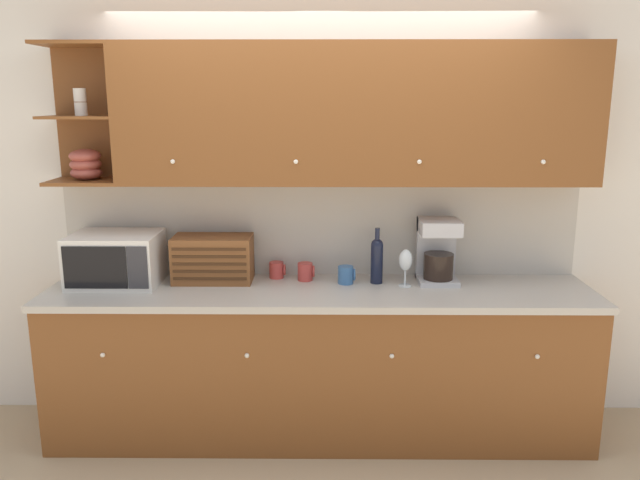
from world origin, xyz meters
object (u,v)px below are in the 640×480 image
object	(u,v)px
mug_blue_second	(346,275)
wine_glass	(406,261)
bread_box	(213,259)
coffee_maker	(438,251)
microwave	(116,259)
wine_bottle	(377,259)
mug	(277,270)
mug_patterned_third	(306,272)

from	to	relation	value
mug_blue_second	wine_glass	distance (m)	0.36
bread_box	coffee_maker	bearing A→B (deg)	0.11
mug_blue_second	wine_glass	bearing A→B (deg)	-7.99
microwave	coffee_maker	distance (m)	1.93
mug_blue_second	wine_bottle	bearing A→B (deg)	4.69
wine_bottle	wine_glass	bearing A→B (deg)	-21.21
wine_glass	wine_bottle	bearing A→B (deg)	158.79
microwave	mug	world-z (taller)	microwave
microwave	coffee_maker	bearing A→B (deg)	2.09
mug_blue_second	wine_bottle	size ratio (longest dim) A/B	0.31
coffee_maker	mug_blue_second	bearing A→B (deg)	-175.09
bread_box	mug	bearing A→B (deg)	10.78
mug	wine_glass	distance (m)	0.80
mug	coffee_maker	world-z (taller)	coffee_maker
wine_glass	mug_patterned_third	bearing A→B (deg)	169.01
mug	wine_bottle	bearing A→B (deg)	-9.53
mug_patterned_third	wine_glass	world-z (taller)	wine_glass
bread_box	wine_bottle	xyz separation A→B (m)	(0.99, -0.03, 0.01)
mug_patterned_third	mug_blue_second	bearing A→B (deg)	-15.14
wine_glass	mug	bearing A→B (deg)	167.88
mug_patterned_third	wine_bottle	distance (m)	0.44
mug_blue_second	wine_glass	size ratio (longest dim) A/B	0.48
wine_bottle	coffee_maker	distance (m)	0.37
mug_patterned_third	coffee_maker	distance (m)	0.81
mug	coffee_maker	xyz separation A→B (m)	(0.98, -0.07, 0.14)
wine_bottle	coffee_maker	xyz separation A→B (m)	(0.37, 0.03, 0.04)
wine_bottle	bread_box	bearing A→B (deg)	178.28
wine_bottle	coffee_maker	size ratio (longest dim) A/B	0.88
wine_bottle	mug	bearing A→B (deg)	170.47
mug_patterned_third	mug_blue_second	world-z (taller)	mug_patterned_third
mug_patterned_third	wine_glass	xyz separation A→B (m)	(0.59, -0.12, 0.10)
mug	coffee_maker	size ratio (longest dim) A/B	0.26
coffee_maker	mug_patterned_third	bearing A→B (deg)	178.63
wine_glass	bread_box	bearing A→B (deg)	175.36
mug_blue_second	coffee_maker	xyz separation A→B (m)	(0.55, 0.05, 0.14)
mug	coffee_maker	bearing A→B (deg)	-4.09
mug	wine_glass	xyz separation A→B (m)	(0.77, -0.17, 0.10)
bread_box	mug_patterned_third	size ratio (longest dim) A/B	4.39
mug_patterned_third	coffee_maker	bearing A→B (deg)	-1.37
mug_blue_second	wine_glass	xyz separation A→B (m)	(0.35, -0.05, 0.10)
mug	bread_box	bearing A→B (deg)	-169.22
mug	wine_glass	bearing A→B (deg)	-12.12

